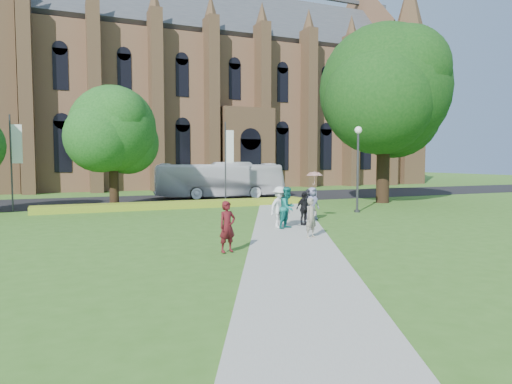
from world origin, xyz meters
name	(u,v)px	position (x,y,z in m)	size (l,w,h in m)	color
ground	(300,236)	(0.00, 0.00, 0.00)	(160.00, 160.00, 0.00)	#3A691F
road	(183,199)	(0.00, 20.00, 0.01)	(160.00, 10.00, 0.02)	black
footpath	(289,233)	(0.00, 1.00, 0.02)	(3.20, 30.00, 0.04)	#B2B2A8
flower_hedge	(179,205)	(-2.00, 13.20, 0.23)	(18.00, 1.40, 0.45)	gold
cathedral	(221,84)	(10.00, 39.73, 12.98)	(52.60, 18.25, 28.00)	brown
streetlamp	(358,159)	(7.50, 6.50, 3.30)	(0.44, 0.44, 5.24)	#38383D
large_tree	(384,90)	(13.00, 11.00, 8.37)	(9.60, 9.60, 13.20)	#332114
street_tree_1	(113,129)	(-6.00, 14.50, 5.22)	(5.60, 5.60, 8.05)	#332114
banner_pole_0	(227,158)	(2.11, 15.20, 3.39)	(0.70, 0.10, 6.00)	#38383D
banner_pole_1	(13,157)	(-11.89, 15.20, 3.39)	(0.70, 0.10, 6.00)	#38383D
tour_coach	(219,180)	(3.08, 19.84, 1.53)	(2.54, 10.84, 3.02)	silver
pedestrian_0	(227,227)	(-3.96, -2.03, 0.92)	(0.64, 0.42, 1.76)	#4F1217
pedestrian_1	(288,208)	(0.43, 2.04, 1.00)	(0.94, 0.73, 1.93)	#167068
pedestrian_2	(280,207)	(0.20, 2.36, 1.01)	(1.25, 0.72, 1.93)	silver
pedestrian_3	(304,208)	(1.66, 2.69, 0.85)	(0.95, 0.40, 1.63)	black
pedestrian_4	(312,203)	(3.11, 4.39, 0.90)	(0.84, 0.55, 1.72)	slate
pedestrian_5	(309,204)	(2.98, 4.52, 0.86)	(1.51, 0.48, 1.63)	#24242B
pedestrian_6	(311,218)	(0.17, -0.60, 0.85)	(0.59, 0.39, 1.63)	gray
parasol	(314,180)	(3.29, 4.49, 2.12)	(0.84, 0.84, 0.73)	#ECA7BC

